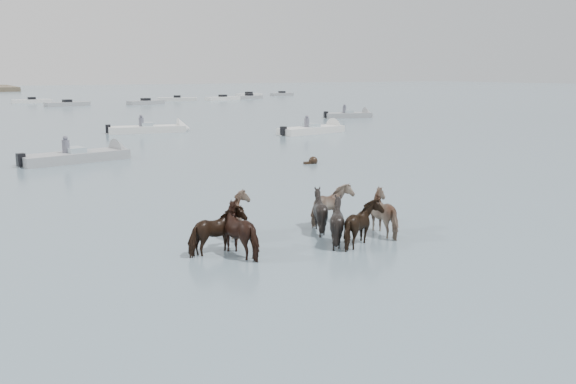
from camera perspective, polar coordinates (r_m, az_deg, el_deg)
ground at (r=13.64m, az=-1.03°, el=-7.17°), size 400.00×400.00×0.00m
pony_herd at (r=15.65m, az=1.81°, el=-2.73°), size 6.34×3.81×1.34m
swimming_pony at (r=28.76m, az=2.36°, el=2.96°), size 0.72×0.44×0.44m
motorboat_b at (r=31.39m, az=-18.48°, el=3.32°), size 5.83×2.66×1.92m
motorboat_c at (r=44.92m, az=-12.40°, el=5.94°), size 6.17×2.66×1.92m
motorboat_d at (r=43.55m, az=3.03°, el=6.02°), size 6.01×2.61×1.92m
motorboat_e at (r=58.40m, az=6.44°, el=7.36°), size 5.21×2.73×1.92m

